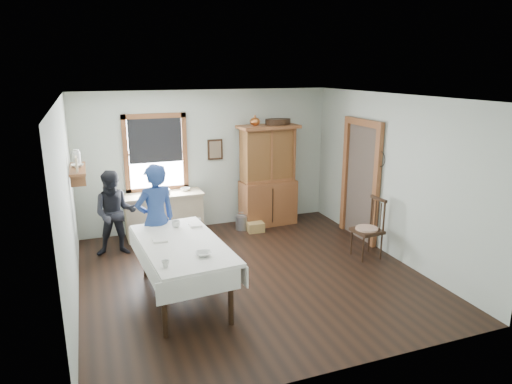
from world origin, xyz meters
The scene contains 20 objects.
room centered at (0.00, 0.00, 1.35)m, with size 5.01×5.01×2.70m.
window centered at (-1.00, 2.46, 1.62)m, with size 1.18×0.07×1.48m.
doorway centered at (2.46, 0.85, 1.16)m, with size 0.09×1.14×2.22m.
wall_shelf centered at (-2.37, 1.54, 1.57)m, with size 0.24×1.00×0.44m.
framed_picture centered at (0.15, 2.46, 1.55)m, with size 0.30×0.04×0.40m, color black.
rug_beater centered at (2.45, 0.30, 1.72)m, with size 0.27×0.27×0.01m, color black.
work_counter centered at (-0.95, 2.18, 0.42)m, with size 1.45×0.55×0.83m, color tan.
china_hutch centered at (1.15, 2.16, 1.01)m, with size 1.19×0.56×2.02m, color brown.
dining_table centered at (-1.12, -0.35, 0.41)m, with size 1.07×2.04×0.81m, color white.
spindle_chair centered at (2.06, -0.02, 0.52)m, with size 0.47×0.47×1.03m, color black.
pail centered at (0.54, 2.01, 0.14)m, with size 0.26×0.26×0.28m, color gray.
wicker_basket centered at (0.74, 1.78, 0.09)m, with size 0.32×0.22×0.19m, color tan.
woman_blue centered at (-1.32, 0.56, 0.80)m, with size 0.59×0.39×1.61m, color navy.
figure_dark centered at (-1.86, 1.57, 0.68)m, with size 0.66×0.51×1.36m, color black.
table_cup_a centered at (-1.07, 0.30, 0.86)m, with size 0.13×0.13×0.10m, color silver.
table_cup_b centered at (-1.45, -1.06, 0.86)m, with size 0.09×0.09×0.09m, color silver.
table_bowl centered at (-0.95, -0.89, 0.84)m, with size 0.22×0.22×0.06m, color silver.
counter_book centered at (-1.19, 2.11, 0.84)m, with size 0.16×0.21×0.02m, color #71604B.
counter_bowl centered at (-0.52, 2.25, 0.86)m, with size 0.18×0.18×0.06m, color silver.
shelf_bowl centered at (-2.37, 1.55, 1.60)m, with size 0.22×0.22×0.05m, color silver.
Camera 1 is at (-2.19, -6.09, 3.09)m, focal length 32.00 mm.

